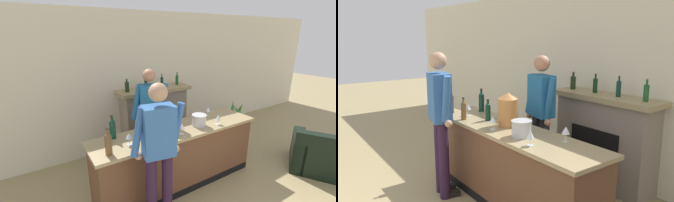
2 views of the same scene
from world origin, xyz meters
TOP-DOWN VIEW (x-y plane):
  - wall_back_panel at (0.00, 4.50)m, footprint 12.00×0.07m
  - bar_counter at (0.10, 2.87)m, footprint 2.67×0.66m
  - fireplace_stone at (0.44, 4.24)m, footprint 1.52×0.52m
  - person_customer at (-0.56, 2.31)m, footprint 0.65×0.36m
  - person_bartender at (-0.04, 3.51)m, footprint 0.65×0.36m
  - copper_dispenser at (-0.00, 2.93)m, footprint 0.25×0.28m
  - ice_bucket_steel at (0.43, 2.79)m, footprint 0.23×0.23m
  - wine_bottle_port_short at (-0.35, 2.88)m, footprint 0.07×0.07m
  - wine_bottle_riesling_slim at (-1.02, 2.69)m, footprint 0.08×0.08m
  - wine_bottle_chardonnay_pale at (-0.84, 3.08)m, footprint 0.08×0.08m
  - wine_bottle_cabernet_heavy at (-0.58, 2.65)m, footprint 0.07×0.07m
  - wine_glass_front_right at (0.03, 2.69)m, footprint 0.08×0.08m
  - wine_glass_back_row at (0.84, 3.05)m, footprint 0.09×0.09m
  - wine_glass_front_left at (0.72, 2.67)m, footprint 0.08×0.08m
  - wine_glass_mid_counter at (-0.72, 2.79)m, footprint 0.08×0.08m

SIDE VIEW (x-z plane):
  - bar_counter at x=0.10m, z-range 0.00..0.95m
  - fireplace_stone at x=0.44m, z-range -0.12..1.40m
  - person_bartender at x=-0.04m, z-range 0.10..1.88m
  - person_customer at x=-0.56m, z-range 0.10..1.94m
  - ice_bucket_steel at x=0.43m, z-range 0.95..1.13m
  - wine_glass_front_left at x=0.72m, z-range 0.98..1.14m
  - wine_glass_front_right at x=0.03m, z-range 0.98..1.15m
  - wine_glass_back_row at x=0.84m, z-range 0.98..1.15m
  - wine_glass_mid_counter at x=-0.72m, z-range 0.98..1.15m
  - wine_bottle_port_short at x=-0.35m, z-range 0.93..1.21m
  - wine_bottle_cabernet_heavy at x=-0.58m, z-range 0.93..1.22m
  - wine_bottle_chardonnay_pale at x=-0.84m, z-range 0.93..1.27m
  - wine_bottle_riesling_slim at x=-1.02m, z-range 0.93..1.27m
  - copper_dispenser at x=0.00m, z-range 0.95..1.36m
  - wall_back_panel at x=0.00m, z-range 0.00..2.75m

